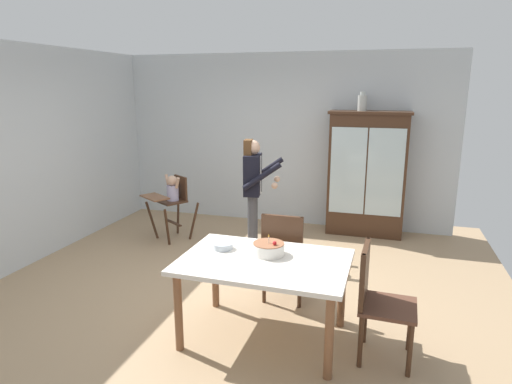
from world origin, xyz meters
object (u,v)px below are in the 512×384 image
Objects in this scene: ceramic_vase at (362,102)px; dining_table at (264,270)px; high_chair_with_toddler at (172,196)px; dining_chair_far_side at (284,251)px; china_cabinet at (367,174)px; adult_person at (253,183)px; dining_chair_right_end at (376,294)px; serving_bowl at (223,246)px; birthday_cake at (269,249)px.

ceramic_vase reaches higher than dining_table.
high_chair_with_toddler is 0.99× the size of dining_chair_far_side.
china_cabinet is at bearing -105.44° from dining_chair_far_side.
china_cabinet is 1.87m from adult_person.
adult_person is at bearing 42.54° from dining_chair_right_end.
high_chair_with_toddler is at bearing 127.77° from serving_bowl.
dining_chair_far_side is at bearing -159.46° from adult_person.
birthday_cake is (0.68, -1.78, -0.17)m from adult_person.
dining_chair_right_end is at bearing 142.01° from dining_chair_far_side.
serving_bowl is 0.19× the size of dining_chair_far_side.
birthday_cake reaches higher than serving_bowl.
china_cabinet is 2.59m from dining_chair_far_side.
dining_chair_right_end reaches higher than high_chair_with_toddler.
china_cabinet is 1.92× the size of dining_chair_far_side.
china_cabinet is 3.22m from dining_chair_right_end.
serving_bowl is 0.75m from dining_chair_far_side.
birthday_cake is at bearing 83.94° from dining_chair_right_end.
ceramic_vase is 3.42m from serving_bowl.
adult_person reaches higher than birthday_cake.
ceramic_vase is 0.28× the size of dining_chair_right_end.
birthday_cake is 0.29× the size of dining_chair_right_end.
china_cabinet is at bearing 77.24° from birthday_cake.
high_chair_with_toddler is 3.39× the size of birthday_cake.
dining_table is at bearing 91.59° from dining_chair_right_end.
dining_chair_far_side is (-0.56, -2.48, -1.41)m from ceramic_vase.
high_chair_with_toddler is 5.28× the size of serving_bowl.
dining_table is at bearing -92.87° from birthday_cake.
birthday_cake is at bearing -102.76° from china_cabinet.
dining_chair_far_side is at bearing 88.80° from dining_table.
china_cabinet is 2.88m from high_chair_with_toddler.
china_cabinet reaches higher than birthday_cake.
dining_table is 1.52× the size of dining_chair_far_side.
birthday_cake is at bearing -1.75° from serving_bowl.
adult_person is at bearing -60.07° from dining_chair_far_side.
ceramic_vase is at bearing 8.93° from dining_chair_right_end.
dining_table is 0.71m from dining_chair_far_side.
serving_bowl is at bearing 51.96° from dining_chair_far_side.
birthday_cake is at bearing -100.57° from ceramic_vase.
ceramic_vase is at bearing -53.73° from adult_person.
high_chair_with_toddler is (-2.66, -1.06, -0.27)m from china_cabinet.
china_cabinet is 1.26× the size of dining_table.
high_chair_with_toddler is at bearing 56.16° from dining_chair_right_end.
birthday_cake is at bearing 87.13° from dining_table.
dining_chair_right_end is at bearing -83.55° from ceramic_vase.
birthday_cake is (-0.69, -3.05, -0.13)m from china_cabinet.
serving_bowl is 1.39m from dining_chair_right_end.
china_cabinet is at bearing -1.76° from ceramic_vase.
ceramic_vase reaches higher than high_chair_with_toddler.
birthday_cake is 0.63m from dining_chair_far_side.
ceramic_vase reaches higher than china_cabinet.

